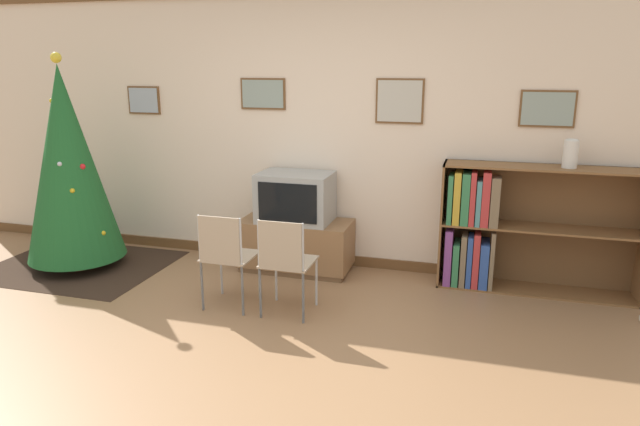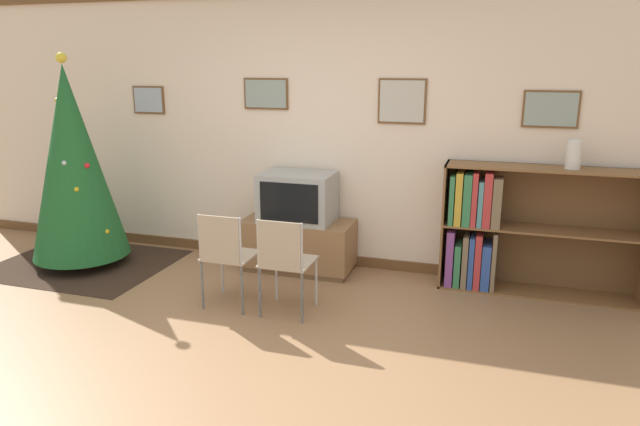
# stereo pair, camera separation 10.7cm
# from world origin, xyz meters

# --- Properties ---
(ground_plane) EXTENTS (24.00, 24.00, 0.00)m
(ground_plane) POSITION_xyz_m (0.00, 0.00, 0.00)
(ground_plane) COLOR #936B47
(wall_back) EXTENTS (8.76, 0.11, 2.70)m
(wall_back) POSITION_xyz_m (0.00, 2.28, 1.35)
(wall_back) COLOR beige
(wall_back) RESTS_ON ground_plane
(area_rug) EXTENTS (1.72, 1.39, 0.01)m
(area_rug) POSITION_xyz_m (-2.36, 1.44, 0.00)
(area_rug) COLOR #332319
(area_rug) RESTS_ON ground_plane
(christmas_tree) EXTENTS (0.93, 0.93, 2.08)m
(christmas_tree) POSITION_xyz_m (-2.36, 1.44, 1.04)
(christmas_tree) COLOR maroon
(christmas_tree) RESTS_ON area_rug
(tv_console) EXTENTS (1.08, 0.50, 0.50)m
(tv_console) POSITION_xyz_m (-0.22, 1.96, 0.25)
(tv_console) COLOR brown
(tv_console) RESTS_ON ground_plane
(television) EXTENTS (0.69, 0.49, 0.47)m
(television) POSITION_xyz_m (-0.22, 1.96, 0.74)
(television) COLOR #9E9E99
(television) RESTS_ON tv_console
(folding_chair_left) EXTENTS (0.40, 0.40, 0.82)m
(folding_chair_left) POSITION_xyz_m (-0.48, 0.92, 0.47)
(folding_chair_left) COLOR tan
(folding_chair_left) RESTS_ON ground_plane
(folding_chair_right) EXTENTS (0.40, 0.40, 0.82)m
(folding_chair_right) POSITION_xyz_m (0.03, 0.92, 0.47)
(folding_chair_right) COLOR tan
(folding_chair_right) RESTS_ON ground_plane
(bookshelf) EXTENTS (1.69, 0.36, 1.13)m
(bookshelf) POSITION_xyz_m (1.68, 2.04, 0.55)
(bookshelf) COLOR brown
(bookshelf) RESTS_ON ground_plane
(vase) EXTENTS (0.12, 0.12, 0.24)m
(vase) POSITION_xyz_m (2.19, 2.04, 1.26)
(vase) COLOR silver
(vase) RESTS_ON bookshelf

